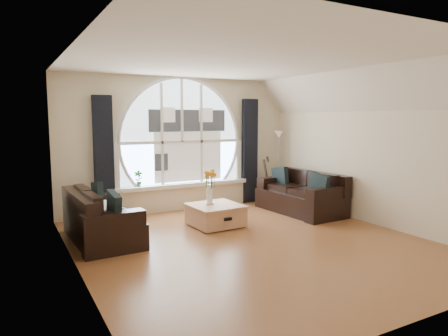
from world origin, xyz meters
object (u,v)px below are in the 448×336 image
(vase_flowers, at_px, (210,182))
(sofa_left, at_px, (102,215))
(potted_plant, at_px, (138,178))
(sofa_right, at_px, (300,193))
(coffee_chest, at_px, (215,214))
(floor_lamp, at_px, (278,166))
(guitar, at_px, (264,180))

(vase_flowers, bearing_deg, sofa_left, -179.30)
(vase_flowers, relative_size, potted_plant, 2.16)
(sofa_right, height_order, coffee_chest, sofa_right)
(sofa_left, relative_size, coffee_chest, 2.02)
(sofa_right, height_order, floor_lamp, floor_lamp)
(coffee_chest, bearing_deg, sofa_left, 175.14)
(sofa_right, relative_size, vase_flowers, 2.58)
(vase_flowers, bearing_deg, sofa_right, 0.42)
(guitar, xyz_separation_m, potted_plant, (-2.72, 0.35, 0.18))
(sofa_right, distance_m, vase_flowers, 2.07)
(sofa_left, height_order, coffee_chest, sofa_left)
(sofa_left, xyz_separation_m, floor_lamp, (4.18, 1.17, 0.40))
(sofa_right, distance_m, potted_plant, 3.22)
(guitar, relative_size, potted_plant, 3.28)
(sofa_left, xyz_separation_m, potted_plant, (1.00, 1.41, 0.31))
(vase_flowers, bearing_deg, potted_plant, 121.63)
(floor_lamp, xyz_separation_m, potted_plant, (-3.17, 0.24, -0.09))
(sofa_right, bearing_deg, coffee_chest, -179.89)
(guitar, bearing_deg, floor_lamp, -10.87)
(vase_flowers, xyz_separation_m, potted_plant, (-0.86, 1.39, -0.05))
(sofa_right, height_order, guitar, guitar)
(sofa_left, relative_size, floor_lamp, 1.07)
(sofa_left, bearing_deg, vase_flowers, -2.06)
(sofa_left, height_order, guitar, guitar)
(sofa_left, relative_size, potted_plant, 5.30)
(potted_plant, bearing_deg, vase_flowers, -58.37)
(coffee_chest, height_order, vase_flowers, vase_flowers)
(coffee_chest, relative_size, potted_plant, 2.63)
(coffee_chest, bearing_deg, vase_flowers, 121.26)
(guitar, height_order, potted_plant, guitar)
(sofa_right, xyz_separation_m, potted_plant, (-2.89, 1.37, 0.31))
(vase_flowers, height_order, floor_lamp, floor_lamp)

